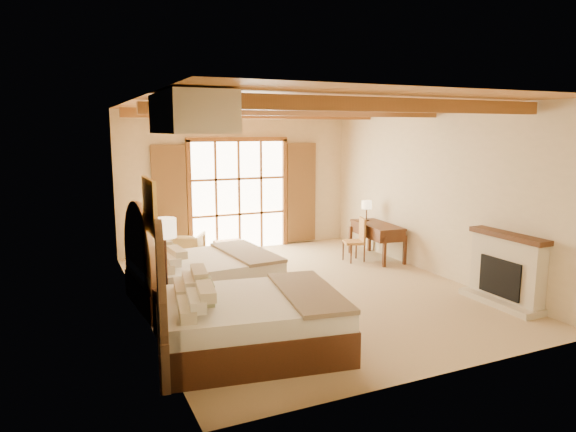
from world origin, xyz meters
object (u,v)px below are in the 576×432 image
bed_near (237,318)px  desk (377,240)px  nightstand (178,312)px  bed_far (195,273)px  armchair (184,249)px

bed_near → desk: bed_near is taller
bed_near → nightstand: 1.06m
bed_far → desk: size_ratio=1.61×
nightstand → desk: desk is taller
bed_far → nightstand: 1.47m
bed_near → bed_far: (0.03, 2.24, -0.01)m
bed_far → desk: bearing=9.1°
bed_near → bed_far: bearing=98.2°
bed_near → nightstand: (-0.55, 0.90, -0.14)m
armchair → desk: bearing=-168.5°
bed_near → armchair: size_ratio=3.37×
bed_far → nightstand: bearing=-117.9°
nightstand → armchair: 3.64m
bed_near → nightstand: bearing=130.3°
nightstand → bed_near: bearing=-71.8°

